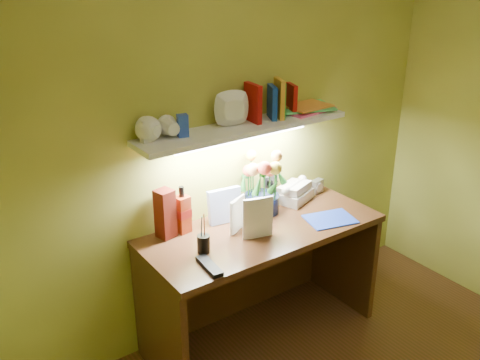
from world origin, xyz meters
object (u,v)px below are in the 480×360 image
(whisky_bottle, at_px, (182,209))
(telephone, at_px, (294,191))
(flower_bouquet, at_px, (262,183))
(desk_clock, at_px, (317,186))
(desk, at_px, (262,283))

(whisky_bottle, bearing_deg, telephone, -3.05)
(flower_bouquet, height_order, desk_clock, flower_bouquet)
(telephone, bearing_deg, desk_clock, -18.87)
(desk_clock, bearing_deg, desk, -174.85)
(telephone, xyz_separation_m, desk_clock, (0.20, 0.01, -0.02))
(desk, relative_size, whisky_bottle, 5.10)
(desk, height_order, telephone, telephone)
(desk, distance_m, desk_clock, 0.74)
(desk, height_order, desk_clock, desk_clock)
(telephone, relative_size, desk_clock, 2.50)
(telephone, distance_m, whisky_bottle, 0.78)
(desk, xyz_separation_m, telephone, (0.38, 0.18, 0.44))
(desk, relative_size, flower_bouquet, 3.73)
(flower_bouquet, bearing_deg, telephone, 1.32)
(telephone, bearing_deg, flower_bouquet, 160.47)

